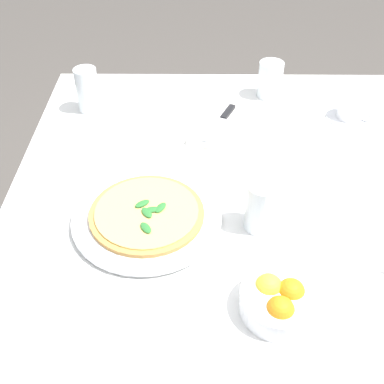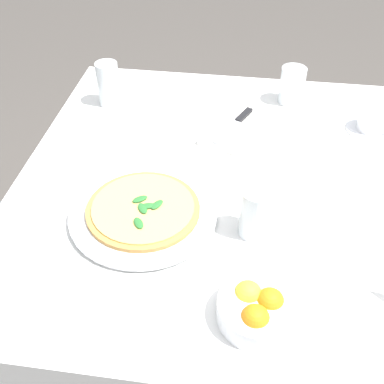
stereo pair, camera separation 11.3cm
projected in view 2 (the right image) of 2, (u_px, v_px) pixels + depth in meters
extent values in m
plane|color=#4C4742|center=(224.00, 346.00, 1.68)|extent=(8.00, 8.00, 0.00)
cube|color=white|center=(236.00, 185.00, 1.20)|extent=(1.08, 1.08, 0.02)
cube|color=white|center=(42.00, 208.00, 1.35)|extent=(1.08, 0.01, 0.28)
cube|color=white|center=(245.00, 120.00, 1.70)|extent=(0.01, 1.08, 0.28)
cylinder|color=brown|center=(120.00, 173.00, 1.82)|extent=(0.06, 0.06, 0.72)
cylinder|color=brown|center=(364.00, 195.00, 1.72)|extent=(0.06, 0.06, 0.72)
cylinder|color=white|center=(144.00, 215.00, 1.10)|extent=(0.20, 0.20, 0.01)
cylinder|color=white|center=(143.00, 212.00, 1.09)|extent=(0.33, 0.33, 0.01)
cylinder|color=#C68E47|center=(143.00, 209.00, 1.08)|extent=(0.25, 0.25, 0.01)
cylinder|color=#EAC66B|center=(143.00, 207.00, 1.08)|extent=(0.23, 0.23, 0.00)
ellipsoid|color=#2D7533|center=(157.00, 205.00, 1.08)|extent=(0.04, 0.03, 0.01)
ellipsoid|color=#2D7533|center=(143.00, 208.00, 1.07)|extent=(0.04, 0.03, 0.01)
ellipsoid|color=#2D7533|center=(140.00, 199.00, 1.09)|extent=(0.04, 0.04, 0.01)
ellipsoid|color=#2D7533|center=(139.00, 223.00, 1.03)|extent=(0.04, 0.03, 0.01)
ellipsoid|color=#2D7533|center=(148.00, 206.00, 1.08)|extent=(0.03, 0.04, 0.01)
cylinder|color=white|center=(370.00, 130.00, 1.36)|extent=(0.13, 0.13, 0.01)
cylinder|color=white|center=(372.00, 120.00, 1.34)|extent=(0.08, 0.08, 0.06)
cylinder|color=black|center=(374.00, 113.00, 1.32)|extent=(0.07, 0.07, 0.00)
cylinder|color=white|center=(292.00, 85.00, 1.44)|extent=(0.07, 0.07, 0.11)
cylinder|color=silver|center=(292.00, 89.00, 1.45)|extent=(0.06, 0.06, 0.09)
cylinder|color=white|center=(108.00, 84.00, 1.43)|extent=(0.06, 0.06, 0.13)
cylinder|color=silver|center=(109.00, 88.00, 1.44)|extent=(0.06, 0.06, 0.10)
cylinder|color=white|center=(256.00, 212.00, 1.03)|extent=(0.07, 0.07, 0.12)
cylinder|color=silver|center=(255.00, 220.00, 1.04)|extent=(0.06, 0.06, 0.07)
cube|color=white|center=(235.00, 128.00, 1.35)|extent=(0.25, 0.19, 0.02)
cube|color=silver|center=(227.00, 132.00, 1.31)|extent=(0.12, 0.07, 0.01)
cube|color=black|center=(244.00, 115.00, 1.37)|extent=(0.08, 0.05, 0.01)
cylinder|color=white|center=(258.00, 310.00, 0.88)|extent=(0.15, 0.15, 0.04)
sphere|color=orange|center=(255.00, 319.00, 0.85)|extent=(0.05, 0.05, 0.05)
sphere|color=orange|center=(270.00, 302.00, 0.88)|extent=(0.05, 0.05, 0.05)
sphere|color=yellow|center=(248.00, 294.00, 0.89)|extent=(0.05, 0.05, 0.05)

